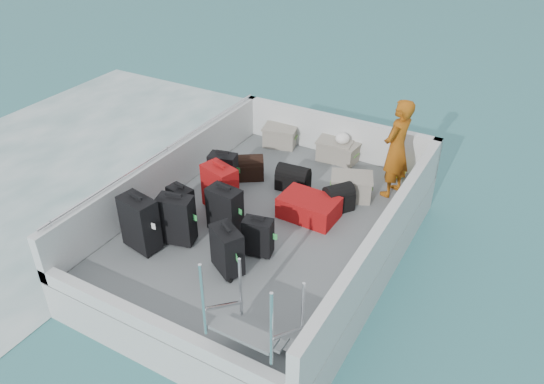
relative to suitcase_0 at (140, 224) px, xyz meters
The scene contains 24 objects.
ground 2.03m from the suitcase_0, 49.19° to the left, with size 160.00×160.00×0.00m, color #1C6263.
wake_foam 4.01m from the suitcase_0, 159.95° to the left, with size 10.00×10.00×0.00m, color white.
ferry_hull 1.90m from the suitcase_0, 49.19° to the left, with size 3.60×5.00×0.60m, color silver.
deck 1.80m from the suitcase_0, 49.19° to the left, with size 3.30×4.70×0.02m, color slate.
deck_fittings 1.81m from the suitcase_0, 34.05° to the left, with size 3.60×5.00×0.90m.
suitcase_0 is the anchor object (origin of this frame).
suitcase_1 0.76m from the suitcase_0, 83.38° to the left, with size 0.37×0.21×0.56m, color black.
suitcase_2 1.79m from the suitcase_0, 86.38° to the left, with size 0.42×0.25×0.61m, color black.
suitcase_3 0.48m from the suitcase_0, 45.33° to the left, with size 0.47×0.27×0.71m, color black.
suitcase_4 1.15m from the suitcase_0, 48.90° to the left, with size 0.46×0.27×0.68m, color black.
suitcase_5 1.35m from the suitcase_0, 73.40° to the left, with size 0.52×0.31×0.71m, color #B70E15.
suitcase_6 1.27m from the suitcase_0, ahead, with size 0.45×0.27×0.63m, color black.
suitcase_7 1.57m from the suitcase_0, 24.61° to the left, with size 0.38×0.22×0.54m, color black.
suitcase_8 2.40m from the suitcase_0, 47.12° to the left, with size 0.54×0.83×0.33m, color #B70E15.
duffel_0 2.28m from the suitcase_0, 83.53° to the left, with size 0.52×0.30×0.32m, color black, non-canonical shape.
duffel_1 2.56m from the suitcase_0, 65.33° to the left, with size 0.51×0.30×0.32m, color black, non-canonical shape.
duffel_2 2.89m from the suitcase_0, 48.38° to the left, with size 0.42×0.30×0.32m, color black, non-canonical shape.
crate_0 3.54m from the suitcase_0, 87.38° to the left, with size 0.56×0.39×0.34m, color gray.
crate_1 3.75m from the suitcase_0, 70.70° to the left, with size 0.56×0.39×0.34m, color gray.
crate_2 3.79m from the suitcase_0, 68.89° to the left, with size 0.53×0.36×0.32m, color gray.
crate_3 3.21m from the suitcase_0, 52.43° to the left, with size 0.59×0.41×0.36m, color gray.
yellow_bag 4.23m from the suitcase_0, 55.61° to the left, with size 0.28×0.26×0.22m, color yellow.
white_bag 3.79m from the suitcase_0, 68.89° to the left, with size 0.24×0.24×0.18m, color white.
passenger 3.87m from the suitcase_0, 50.51° to the left, with size 0.58×0.37×1.56m, color orange.
Camera 1 is at (3.15, -5.38, 5.10)m, focal length 35.00 mm.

